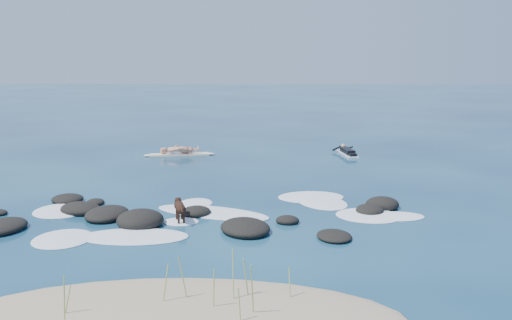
{
  "coord_description": "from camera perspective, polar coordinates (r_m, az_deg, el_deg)",
  "views": [
    {
      "loc": [
        1.73,
        -18.13,
        5.03
      ],
      "look_at": [
        1.19,
        4.0,
        0.9
      ],
      "focal_mm": 40.0,
      "sensor_mm": 36.0,
      "label": 1
    }
  ],
  "objects": [
    {
      "name": "ground",
      "position": [
        18.89,
        -3.92,
        -4.9
      ],
      "size": [
        160.0,
        160.0,
        0.0
      ],
      "primitive_type": "plane",
      "color": "#0A2642",
      "rests_on": "ground"
    },
    {
      "name": "dog",
      "position": [
        17.38,
        -7.64,
        -4.7
      ],
      "size": [
        0.5,
        1.11,
        0.72
      ],
      "rotation": [
        0.0,
        0.0,
        1.87
      ],
      "color": "black",
      "rests_on": "ground"
    },
    {
      "name": "breaking_foam",
      "position": [
        18.19,
        -2.88,
        -5.46
      ],
      "size": [
        12.56,
        6.84,
        0.12
      ],
      "color": "white",
      "rests_on": "ground"
    },
    {
      "name": "standing_surfer_rig",
      "position": [
        28.72,
        -7.69,
        2.0
      ],
      "size": [
        3.55,
        1.14,
        2.03
      ],
      "rotation": [
        0.0,
        0.0,
        0.18
      ],
      "color": "#F7E6C6",
      "rests_on": "ground"
    },
    {
      "name": "dune_grass",
      "position": [
        11.16,
        -5.96,
        -12.83
      ],
      "size": [
        4.3,
        1.67,
        1.17
      ],
      "color": "#98AF54",
      "rests_on": "ground"
    },
    {
      "name": "reef_rocks",
      "position": [
        17.8,
        -8.94,
        -5.61
      ],
      "size": [
        13.47,
        5.05,
        0.62
      ],
      "color": "black",
      "rests_on": "ground"
    },
    {
      "name": "paddling_surfer_rig",
      "position": [
        29.21,
        9.12,
        0.81
      ],
      "size": [
        1.12,
        2.52,
        0.43
      ],
      "rotation": [
        0.0,
        0.0,
        1.73
      ],
      "color": "white",
      "rests_on": "ground"
    }
  ]
}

